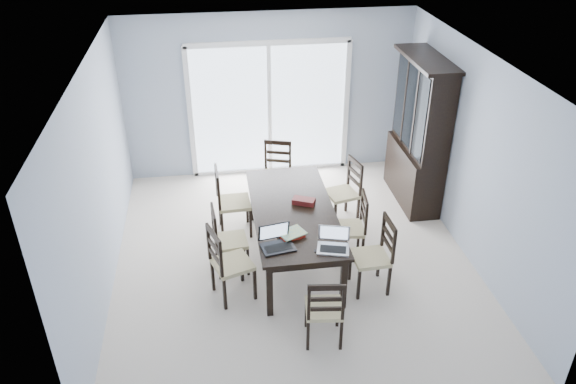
{
  "coord_description": "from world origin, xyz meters",
  "views": [
    {
      "loc": [
        -0.92,
        -5.79,
        4.42
      ],
      "look_at": [
        -0.07,
        0.0,
        1.0
      ],
      "focal_mm": 35.0,
      "sensor_mm": 36.0,
      "label": 1
    }
  ],
  "objects_px": {
    "cell_phone": "(319,251)",
    "chair_left_far": "(226,195)",
    "laptop_dark": "(278,244)",
    "game_box": "(304,201)",
    "hot_tub": "(221,121)",
    "chair_left_mid": "(223,233)",
    "chair_end_near": "(325,305)",
    "chair_left_near": "(224,257)",
    "chair_end_far": "(277,166)",
    "chair_right_near": "(379,248)",
    "chair_right_mid": "(355,220)",
    "laptop_silver": "(333,245)",
    "china_hutch": "(419,134)",
    "chair_right_far": "(348,184)",
    "dining_table": "(293,215)"
  },
  "relations": [
    {
      "from": "laptop_silver",
      "to": "game_box",
      "type": "xyz_separation_m",
      "value": [
        -0.16,
        1.01,
        -0.02
      ]
    },
    {
      "from": "chair_end_far",
      "to": "hot_tub",
      "type": "bearing_deg",
      "value": -53.56
    },
    {
      "from": "cell_phone",
      "to": "china_hutch",
      "type": "bearing_deg",
      "value": 52.04
    },
    {
      "from": "chair_left_mid",
      "to": "chair_end_near",
      "type": "distance_m",
      "value": 1.73
    },
    {
      "from": "chair_right_mid",
      "to": "game_box",
      "type": "bearing_deg",
      "value": 81.45
    },
    {
      "from": "china_hutch",
      "to": "chair_left_mid",
      "type": "xyz_separation_m",
      "value": [
        -2.9,
        -1.35,
        -0.53
      ]
    },
    {
      "from": "chair_left_far",
      "to": "laptop_silver",
      "type": "distance_m",
      "value": 1.98
    },
    {
      "from": "chair_left_near",
      "to": "chair_left_far",
      "type": "relative_size",
      "value": 0.98
    },
    {
      "from": "laptop_dark",
      "to": "cell_phone",
      "type": "bearing_deg",
      "value": -25.79
    },
    {
      "from": "chair_left_near",
      "to": "chair_end_far",
      "type": "relative_size",
      "value": 1.02
    },
    {
      "from": "chair_left_mid",
      "to": "laptop_silver",
      "type": "distance_m",
      "value": 1.45
    },
    {
      "from": "dining_table",
      "to": "chair_left_far",
      "type": "height_order",
      "value": "chair_left_far"
    },
    {
      "from": "chair_left_near",
      "to": "chair_left_mid",
      "type": "xyz_separation_m",
      "value": [
        0.01,
        0.53,
        -0.04
      ]
    },
    {
      "from": "chair_right_near",
      "to": "chair_right_mid",
      "type": "height_order",
      "value": "chair_right_near"
    },
    {
      "from": "chair_right_mid",
      "to": "dining_table",
      "type": "bearing_deg",
      "value": 92.5
    },
    {
      "from": "chair_right_far",
      "to": "game_box",
      "type": "distance_m",
      "value": 1.06
    },
    {
      "from": "hot_tub",
      "to": "chair_left_near",
      "type": "bearing_deg",
      "value": -91.73
    },
    {
      "from": "laptop_silver",
      "to": "cell_phone",
      "type": "bearing_deg",
      "value": -164.28
    },
    {
      "from": "cell_phone",
      "to": "dining_table",
      "type": "bearing_deg",
      "value": 102.25
    },
    {
      "from": "dining_table",
      "to": "game_box",
      "type": "distance_m",
      "value": 0.22
    },
    {
      "from": "chair_right_mid",
      "to": "chair_right_far",
      "type": "relative_size",
      "value": 0.98
    },
    {
      "from": "chair_left_mid",
      "to": "cell_phone",
      "type": "distance_m",
      "value": 1.31
    },
    {
      "from": "laptop_silver",
      "to": "laptop_dark",
      "type": "bearing_deg",
      "value": -176.18
    },
    {
      "from": "chair_left_mid",
      "to": "game_box",
      "type": "bearing_deg",
      "value": 97.2
    },
    {
      "from": "chair_end_near",
      "to": "game_box",
      "type": "bearing_deg",
      "value": 94.91
    },
    {
      "from": "chair_left_mid",
      "to": "game_box",
      "type": "distance_m",
      "value": 1.08
    },
    {
      "from": "laptop_silver",
      "to": "cell_phone",
      "type": "height_order",
      "value": "laptop_silver"
    },
    {
      "from": "game_box",
      "to": "hot_tub",
      "type": "xyz_separation_m",
      "value": [
        -0.91,
        3.54,
        -0.36
      ]
    },
    {
      "from": "chair_left_far",
      "to": "chair_right_near",
      "type": "xyz_separation_m",
      "value": [
        1.7,
        -1.43,
        -0.03
      ]
    },
    {
      "from": "chair_right_near",
      "to": "laptop_dark",
      "type": "bearing_deg",
      "value": 91.49
    },
    {
      "from": "chair_left_far",
      "to": "laptop_dark",
      "type": "distance_m",
      "value": 1.61
    },
    {
      "from": "chair_right_far",
      "to": "cell_phone",
      "type": "distance_m",
      "value": 1.9
    },
    {
      "from": "chair_left_mid",
      "to": "cell_phone",
      "type": "bearing_deg",
      "value": 47.34
    },
    {
      "from": "chair_right_near",
      "to": "game_box",
      "type": "height_order",
      "value": "chair_right_near"
    },
    {
      "from": "chair_left_mid",
      "to": "chair_right_far",
      "type": "distance_m",
      "value": 2.01
    },
    {
      "from": "chair_end_near",
      "to": "game_box",
      "type": "height_order",
      "value": "chair_end_near"
    },
    {
      "from": "chair_right_far",
      "to": "dining_table",
      "type": "bearing_deg",
      "value": 118.61
    },
    {
      "from": "chair_left_mid",
      "to": "dining_table",
      "type": "bearing_deg",
      "value": 91.8
    },
    {
      "from": "dining_table",
      "to": "laptop_silver",
      "type": "bearing_deg",
      "value": -71.16
    },
    {
      "from": "cell_phone",
      "to": "chair_left_far",
      "type": "bearing_deg",
      "value": 123.03
    },
    {
      "from": "dining_table",
      "to": "laptop_silver",
      "type": "relative_size",
      "value": 5.46
    },
    {
      "from": "chair_left_mid",
      "to": "laptop_dark",
      "type": "bearing_deg",
      "value": 36.24
    },
    {
      "from": "chair_right_far",
      "to": "game_box",
      "type": "height_order",
      "value": "chair_right_far"
    },
    {
      "from": "chair_right_far",
      "to": "chair_end_near",
      "type": "xyz_separation_m",
      "value": [
        -0.81,
        -2.36,
        -0.03
      ]
    },
    {
      "from": "game_box",
      "to": "laptop_dark",
      "type": "bearing_deg",
      "value": -116.35
    },
    {
      "from": "chair_left_mid",
      "to": "chair_left_near",
      "type": "bearing_deg",
      "value": -5.79
    },
    {
      "from": "chair_right_mid",
      "to": "chair_end_far",
      "type": "bearing_deg",
      "value": 33.57
    },
    {
      "from": "chair_left_near",
      "to": "laptop_silver",
      "type": "distance_m",
      "value": 1.24
    },
    {
      "from": "chair_left_far",
      "to": "chair_end_far",
      "type": "relative_size",
      "value": 1.04
    },
    {
      "from": "chair_end_near",
      "to": "chair_right_mid",
      "type": "bearing_deg",
      "value": 71.75
    }
  ]
}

